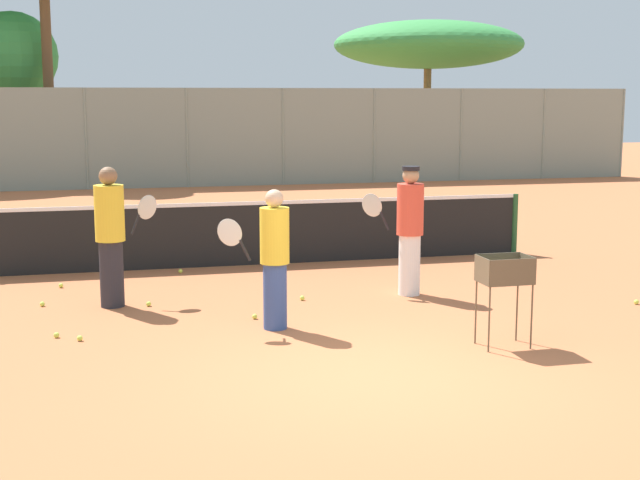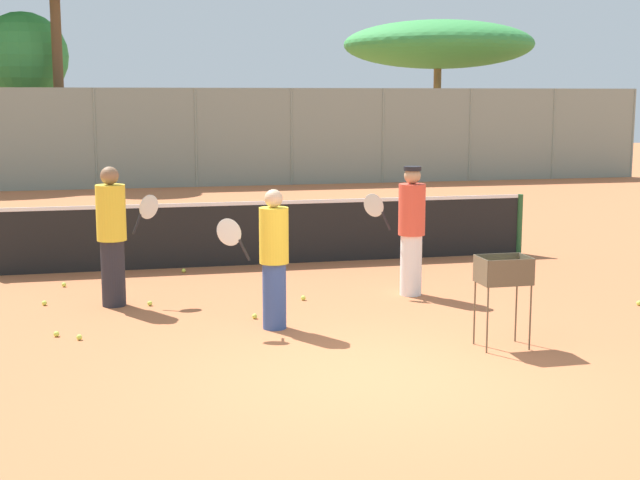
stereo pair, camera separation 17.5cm
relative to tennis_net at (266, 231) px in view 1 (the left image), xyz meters
name	(u,v)px [view 1 (the left image)]	position (x,y,z in m)	size (l,w,h in m)	color
ground_plane	(379,375)	(0.00, -6.21, -0.56)	(80.00, 80.00, 0.00)	#B7663D
tennis_net	(266,231)	(0.00, 0.00, 0.00)	(9.16, 0.10, 1.07)	#26592D
back_fence	(187,138)	(0.00, 13.27, 0.97)	(30.27, 0.08, 3.05)	gray
tree_3	(428,45)	(9.76, 18.33, 4.17)	(7.24, 7.24, 5.64)	brown
tree_4	(13,58)	(-5.32, 17.38, 3.50)	(2.93, 2.93, 5.59)	brown
player_white_outfit	(274,258)	(-0.67, -4.15, 0.32)	(0.91, 0.35, 1.70)	#334C8C
player_red_cap	(111,235)	(-2.56, -2.49, 0.41)	(0.89, 0.54, 1.88)	#26262D
player_yellow_shirt	(409,229)	(1.54, -2.76, 0.39)	(0.84, 0.59, 1.83)	white
ball_cart	(506,277)	(1.69, -5.55, 0.24)	(0.56, 0.41, 1.04)	brown
tennis_ball_0	(149,304)	(-2.10, -2.61, -0.52)	(0.07, 0.07, 0.07)	#D1E54C
tennis_ball_1	(80,338)	(-2.97, -4.16, -0.52)	(0.07, 0.07, 0.07)	#D1E54C
tennis_ball_2	(42,304)	(-3.49, -2.27, -0.52)	(0.07, 0.07, 0.07)	#D1E54C
tennis_ball_3	(636,302)	(4.34, -4.09, -0.52)	(0.07, 0.07, 0.07)	#D1E54C
tennis_ball_4	(181,271)	(-1.47, -0.42, -0.52)	(0.07, 0.07, 0.07)	#D1E54C
tennis_ball_5	(302,298)	(-0.01, -2.76, -0.52)	(0.07, 0.07, 0.07)	#D1E54C
tennis_ball_6	(56,335)	(-3.23, -3.96, -0.52)	(0.07, 0.07, 0.07)	#D1E54C
tennis_ball_7	(255,316)	(-0.83, -3.63, -0.52)	(0.07, 0.07, 0.07)	#D1E54C
tennis_ball_8	(61,286)	(-3.29, -1.10, -0.52)	(0.07, 0.07, 0.07)	#D1E54C
parked_car	(129,159)	(-1.66, 16.95, 0.10)	(4.20, 1.70, 1.60)	#232328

